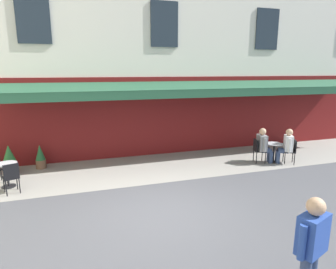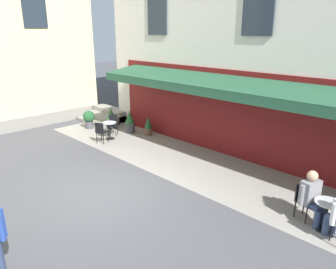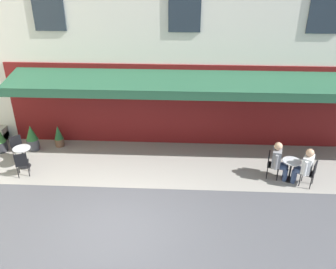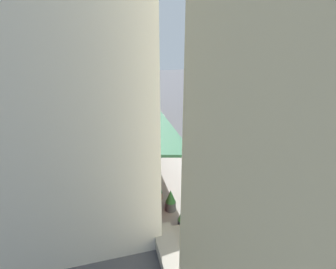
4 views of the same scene
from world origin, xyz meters
name	(u,v)px [view 1 (image 1 of 4)]	position (x,y,z in m)	size (l,w,h in m)	color
ground_plane	(158,212)	(0.00, 0.00, 0.00)	(70.00, 70.00, 0.00)	#4C4C51
sidewalk_cafe_terrace	(215,160)	(-3.25, -3.40, 0.00)	(20.50, 3.20, 0.01)	gray
cafe_table_near_entrance	(7,171)	(3.89, -2.91, 0.49)	(0.60, 0.60, 0.75)	black
cafe_chair_black_near_door	(11,176)	(3.67, -2.32, 0.55)	(0.52, 0.52, 0.91)	black
cafe_table_mid_terrace	(274,150)	(-5.28, -2.53, 0.49)	(0.60, 0.60, 0.75)	black
cafe_chair_black_kerbside	(292,149)	(-5.83, -2.22, 0.55)	(0.55, 0.55, 0.91)	black
cafe_chair_black_back_row	(258,149)	(-4.67, -2.70, 0.55)	(0.49, 0.49, 0.91)	black
seated_patron_in_grey	(264,144)	(-4.88, -2.64, 0.71)	(0.63, 0.67, 1.34)	navy
seated_companion_in_white	(286,145)	(-5.65, -2.33, 0.71)	(0.66, 0.63, 1.33)	navy
walking_pedestrian_in_blue	(312,243)	(-1.37, 3.42, 0.99)	(0.66, 0.44, 1.70)	navy
potted_plant_entrance_right	(10,160)	(4.06, -4.15, 0.49)	(0.45, 0.45, 1.01)	#4C4C51
potted_plant_entrance_left	(40,157)	(3.14, -4.47, 0.43)	(0.35, 0.35, 0.87)	brown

